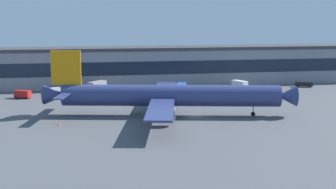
{
  "coord_description": "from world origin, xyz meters",
  "views": [
    {
      "loc": [
        -29.04,
        -113.82,
        25.29
      ],
      "look_at": [
        -6.16,
        6.07,
        5.0
      ],
      "focal_mm": 48.6,
      "sensor_mm": 36.0,
      "label": 1
    }
  ],
  "objects_px": {
    "traffic_cone_1": "(59,124)",
    "crew_van": "(22,94)",
    "airliner": "(167,96)",
    "catering_truck": "(97,87)",
    "pushback_tractor": "(207,88)",
    "follow_me_car": "(53,90)",
    "stair_truck": "(239,85)",
    "fuel_truck": "(180,88)",
    "belt_loader": "(303,84)",
    "traffic_cone_0": "(157,121)"
  },
  "relations": [
    {
      "from": "traffic_cone_0",
      "to": "traffic_cone_1",
      "type": "height_order",
      "value": "traffic_cone_1"
    },
    {
      "from": "traffic_cone_1",
      "to": "fuel_truck",
      "type": "bearing_deg",
      "value": 46.55
    },
    {
      "from": "airliner",
      "to": "traffic_cone_0",
      "type": "xyz_separation_m",
      "value": [
        -3.95,
        -7.43,
        -5.02
      ]
    },
    {
      "from": "airliner",
      "to": "crew_van",
      "type": "xyz_separation_m",
      "value": [
        -41.13,
        34.95,
        -3.89
      ]
    },
    {
      "from": "airliner",
      "to": "traffic_cone_0",
      "type": "bearing_deg",
      "value": -118.03
    },
    {
      "from": "pushback_tractor",
      "to": "stair_truck",
      "type": "xyz_separation_m",
      "value": [
        11.61,
        -1.85,
        0.93
      ]
    },
    {
      "from": "stair_truck",
      "to": "belt_loader",
      "type": "distance_m",
      "value": 26.91
    },
    {
      "from": "crew_van",
      "to": "traffic_cone_0",
      "type": "xyz_separation_m",
      "value": [
        37.17,
        -42.38,
        -1.13
      ]
    },
    {
      "from": "belt_loader",
      "to": "airliner",
      "type": "bearing_deg",
      "value": -145.77
    },
    {
      "from": "pushback_tractor",
      "to": "crew_van",
      "type": "relative_size",
      "value": 0.97
    },
    {
      "from": "stair_truck",
      "to": "traffic_cone_0",
      "type": "xyz_separation_m",
      "value": [
        -37.32,
        -44.63,
        -1.65
      ]
    },
    {
      "from": "airliner",
      "to": "catering_truck",
      "type": "xyz_separation_m",
      "value": [
        -17.06,
        40.46,
        -3.06
      ]
    },
    {
      "from": "traffic_cone_1",
      "to": "belt_loader",
      "type": "bearing_deg",
      "value": 28.22
    },
    {
      "from": "catering_truck",
      "to": "crew_van",
      "type": "height_order",
      "value": "catering_truck"
    },
    {
      "from": "pushback_tractor",
      "to": "follow_me_car",
      "type": "bearing_deg",
      "value": 175.27
    },
    {
      "from": "fuel_truck",
      "to": "traffic_cone_0",
      "type": "bearing_deg",
      "value": -109.64
    },
    {
      "from": "fuel_truck",
      "to": "traffic_cone_1",
      "type": "bearing_deg",
      "value": -133.45
    },
    {
      "from": "airliner",
      "to": "belt_loader",
      "type": "height_order",
      "value": "airliner"
    },
    {
      "from": "airliner",
      "to": "fuel_truck",
      "type": "relative_size",
      "value": 7.49
    },
    {
      "from": "pushback_tractor",
      "to": "traffic_cone_0",
      "type": "bearing_deg",
      "value": -118.95
    },
    {
      "from": "airliner",
      "to": "crew_van",
      "type": "bearing_deg",
      "value": 139.64
    },
    {
      "from": "airliner",
      "to": "fuel_truck",
      "type": "height_order",
      "value": "airliner"
    },
    {
      "from": "pushback_tractor",
      "to": "follow_me_car",
      "type": "height_order",
      "value": "follow_me_car"
    },
    {
      "from": "crew_van",
      "to": "fuel_truck",
      "type": "height_order",
      "value": "fuel_truck"
    },
    {
      "from": "airliner",
      "to": "stair_truck",
      "type": "distance_m",
      "value": 50.08
    },
    {
      "from": "traffic_cone_0",
      "to": "traffic_cone_1",
      "type": "bearing_deg",
      "value": 177.33
    },
    {
      "from": "airliner",
      "to": "belt_loader",
      "type": "distance_m",
      "value": 72.71
    },
    {
      "from": "pushback_tractor",
      "to": "fuel_truck",
      "type": "height_order",
      "value": "fuel_truck"
    },
    {
      "from": "follow_me_car",
      "to": "traffic_cone_0",
      "type": "xyz_separation_m",
      "value": [
        27.93,
        -50.92,
        -0.76
      ]
    },
    {
      "from": "airliner",
      "to": "stair_truck",
      "type": "relative_size",
      "value": 10.25
    },
    {
      "from": "pushback_tractor",
      "to": "belt_loader",
      "type": "distance_m",
      "value": 38.3
    },
    {
      "from": "pushback_tractor",
      "to": "traffic_cone_1",
      "type": "xyz_separation_m",
      "value": [
        -49.58,
        -45.37,
        -0.68
      ]
    },
    {
      "from": "fuel_truck",
      "to": "follow_me_car",
      "type": "bearing_deg",
      "value": 168.57
    },
    {
      "from": "follow_me_car",
      "to": "belt_loader",
      "type": "relative_size",
      "value": 0.71
    },
    {
      "from": "stair_truck",
      "to": "traffic_cone_1",
      "type": "bearing_deg",
      "value": -144.58
    },
    {
      "from": "airliner",
      "to": "traffic_cone_0",
      "type": "height_order",
      "value": "airliner"
    },
    {
      "from": "catering_truck",
      "to": "stair_truck",
      "type": "bearing_deg",
      "value": -3.7
    },
    {
      "from": "belt_loader",
      "to": "catering_truck",
      "type": "bearing_deg",
      "value": -179.72
    },
    {
      "from": "traffic_cone_0",
      "to": "stair_truck",
      "type": "bearing_deg",
      "value": 50.1
    },
    {
      "from": "follow_me_car",
      "to": "catering_truck",
      "type": "xyz_separation_m",
      "value": [
        14.83,
        -3.03,
        1.2
      ]
    },
    {
      "from": "traffic_cone_1",
      "to": "crew_van",
      "type": "bearing_deg",
      "value": 107.86
    },
    {
      "from": "follow_me_car",
      "to": "fuel_truck",
      "type": "bearing_deg",
      "value": -11.43
    },
    {
      "from": "fuel_truck",
      "to": "traffic_cone_0",
      "type": "height_order",
      "value": "fuel_truck"
    },
    {
      "from": "pushback_tractor",
      "to": "catering_truck",
      "type": "xyz_separation_m",
      "value": [
        -38.81,
        1.41,
        1.24
      ]
    },
    {
      "from": "traffic_cone_1",
      "to": "traffic_cone_0",
      "type": "bearing_deg",
      "value": -2.67
    },
    {
      "from": "pushback_tractor",
      "to": "crew_van",
      "type": "distance_m",
      "value": 63.02
    },
    {
      "from": "pushback_tractor",
      "to": "crew_van",
      "type": "xyz_separation_m",
      "value": [
        -62.88,
        -4.1,
        0.41
      ]
    },
    {
      "from": "follow_me_car",
      "to": "stair_truck",
      "type": "bearing_deg",
      "value": -5.51
    },
    {
      "from": "pushback_tractor",
      "to": "airliner",
      "type": "bearing_deg",
      "value": -119.12
    },
    {
      "from": "follow_me_car",
      "to": "belt_loader",
      "type": "xyz_separation_m",
      "value": [
        91.9,
        -2.66,
        0.06
      ]
    }
  ]
}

